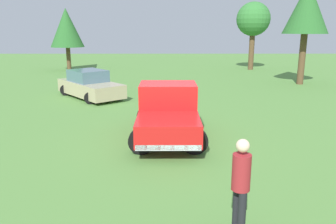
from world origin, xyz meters
name	(u,v)px	position (x,y,z in m)	size (l,w,h in m)	color
ground_plane	(169,139)	(0.00, 0.00, 0.00)	(80.00, 80.00, 0.00)	#54843D
pickup_truck	(168,110)	(0.03, -0.15, 0.93)	(2.31, 4.42, 1.80)	black
sedan_near	(90,85)	(4.14, -6.94, 0.65)	(4.13, 4.45, 1.45)	black
person_bystander	(241,182)	(-1.19, 5.29, 1.00)	(0.39, 0.39, 1.76)	black
tree_back_left	(307,9)	(-8.74, -11.35, 4.78)	(2.81, 2.81, 6.45)	brown
tree_back_right	(67,28)	(8.68, -19.07, 3.64)	(2.85, 2.85, 5.31)	brown
tree_far_center	(253,20)	(-7.49, -19.66, 4.33)	(2.92, 2.92, 5.87)	brown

